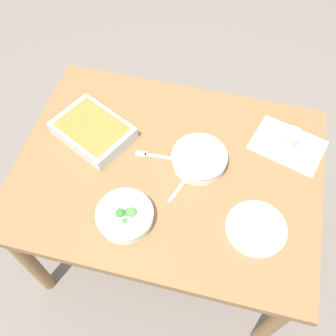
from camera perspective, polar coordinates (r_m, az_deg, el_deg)
The scene contains 11 objects.
ground_plane at distance 2.19m, azimuth -0.00°, elevation -10.41°, with size 6.00×6.00×0.00m, color slate.
dining_table at distance 1.60m, azimuth -0.00°, elevation -1.72°, with size 1.20×0.90×0.74m.
placemat at distance 1.66m, azimuth 17.26°, elevation 3.26°, with size 0.28×0.20×0.00m, color silver.
stew_bowl at distance 1.51m, azimuth 4.64°, elevation 1.40°, with size 0.22×0.22×0.06m.
broccoli_bowl at distance 1.40m, azimuth -6.38°, elevation -6.97°, with size 0.21×0.21×0.07m.
baking_dish at distance 1.62m, azimuth -11.05°, elevation 5.49°, with size 0.37×0.33×0.06m.
drink_cup at distance 1.63m, azimuth 17.58°, elevation 4.00°, with size 0.07×0.07×0.08m.
side_plate at distance 1.43m, azimuth 12.89°, elevation -8.67°, with size 0.22×0.22×0.01m, color white.
spoon_by_stew at distance 1.49m, azimuth 2.56°, elevation -1.80°, with size 0.08×0.17×0.01m.
spoon_by_broccoli at distance 1.44m, azimuth -6.22°, elevation -5.84°, with size 0.06×0.17×0.01m.
fork_on_table at distance 1.55m, azimuth -2.12°, elevation 1.81°, with size 0.18×0.03×0.01m.
Camera 1 is at (-0.20, 0.79, 2.03)m, focal length 41.31 mm.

